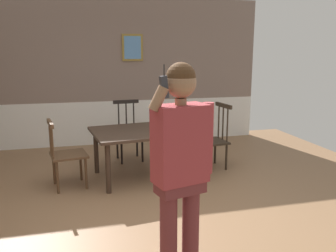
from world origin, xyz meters
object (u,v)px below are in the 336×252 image
Objects in this scene: chair_by_doorway at (213,139)px; person_figure at (181,159)px; chair_near_window at (129,132)px; chair_at_table_head at (66,154)px; dining_table at (145,135)px.

chair_by_doorway is 3.00m from person_figure.
chair_near_window is 1.47m from chair_at_table_head.
chair_near_window is at bearing 97.23° from dining_table.
chair_near_window reaches higher than chair_at_table_head.
chair_at_table_head is (-2.27, -0.29, -0.00)m from chair_by_doorway.
chair_by_doorway is at bearing 87.34° from chair_at_table_head.
chair_by_doorway reaches higher than chair_near_window.
person_figure is (-1.31, -2.64, 0.56)m from chair_by_doorway.
chair_at_table_head reaches higher than dining_table.
person_figure is (0.96, -2.35, 0.57)m from chair_at_table_head.
dining_table is 1.57× the size of chair_by_doorway.
dining_table is 1.59× the size of chair_near_window.
chair_near_window is 1.47m from chair_by_doorway.
chair_at_table_head is 0.53× the size of person_figure.
chair_at_table_head is at bearing -82.15° from person_figure.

